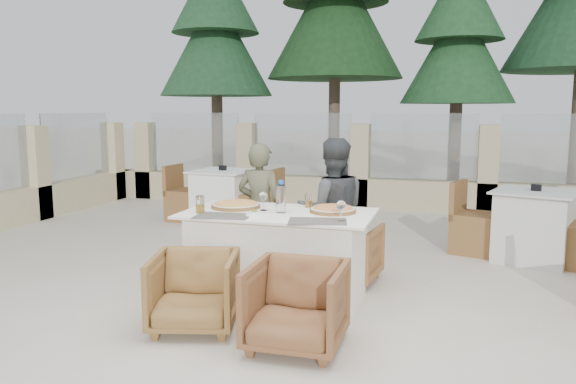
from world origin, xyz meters
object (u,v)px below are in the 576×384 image
(diner_right, at_px, (332,212))
(bg_table_b, at_px, (534,226))
(dining_table, at_px, (278,256))
(olive_dish, at_px, (254,213))
(armchair_near_right, at_px, (296,306))
(pizza_right, at_px, (333,209))
(wine_glass_corner, at_px, (341,209))
(beer_glass_right, at_px, (309,201))
(water_bottle, at_px, (281,196))
(wine_glass_centre, at_px, (263,200))
(beer_glass_left, at_px, (200,204))
(diner_left, at_px, (260,209))
(bg_table_a, at_px, (223,197))
(armchair_near_left, at_px, (194,291))
(pizza_left, at_px, (236,205))
(armchair_far_left, at_px, (243,242))
(armchair_far_right, at_px, (346,253))

(diner_right, xyz_separation_m, bg_table_b, (1.93, 1.42, -0.30))
(dining_table, relative_size, olive_dish, 14.55)
(armchair_near_right, bearing_deg, pizza_right, 87.82)
(wine_glass_corner, relative_size, beer_glass_right, 1.46)
(beer_glass_right, height_order, olive_dish, beer_glass_right)
(armchair_near_right, xyz_separation_m, diner_right, (-0.06, 1.47, 0.39))
(dining_table, bearing_deg, armchair_near_right, -65.80)
(water_bottle, xyz_separation_m, diner_right, (0.32, 0.57, -0.22))
(olive_dish, bearing_deg, wine_glass_centre, 90.65)
(water_bottle, height_order, wine_glass_centre, water_bottle)
(wine_glass_corner, bearing_deg, dining_table, 158.22)
(dining_table, height_order, bg_table_b, same)
(beer_glass_left, bearing_deg, diner_right, 38.67)
(diner_left, bearing_deg, pizza_right, 152.23)
(water_bottle, bearing_deg, bg_table_a, 120.91)
(armchair_near_left, bearing_deg, wine_glass_centre, 57.62)
(olive_dish, relative_size, armchair_near_left, 0.17)
(pizza_left, height_order, wine_glass_corner, wine_glass_corner)
(wine_glass_centre, bearing_deg, wine_glass_corner, -20.10)
(dining_table, bearing_deg, beer_glass_left, -160.23)
(armchair_far_left, bearing_deg, beer_glass_right, 142.94)
(pizza_left, height_order, diner_left, diner_left)
(wine_glass_corner, relative_size, armchair_far_left, 0.25)
(dining_table, bearing_deg, bg_table_b, 40.86)
(water_bottle, bearing_deg, olive_dish, -131.46)
(water_bottle, xyz_separation_m, wine_glass_centre, (-0.17, 0.05, -0.05))
(water_bottle, relative_size, olive_dish, 2.50)
(olive_dish, relative_size, bg_table_b, 0.07)
(armchair_far_left, distance_m, armchair_near_left, 1.44)
(water_bottle, xyz_separation_m, olive_dish, (-0.17, -0.19, -0.12))
(olive_dish, distance_m, armchair_far_left, 1.05)
(wine_glass_centre, bearing_deg, armchair_far_left, 125.02)
(pizza_right, relative_size, bg_table_b, 0.24)
(armchair_near_left, bearing_deg, diner_left, 75.08)
(wine_glass_centre, xyz_separation_m, bg_table_b, (2.43, 1.94, -0.48))
(water_bottle, height_order, olive_dish, water_bottle)
(pizza_left, distance_m, armchair_far_left, 0.72)
(armchair_far_right, bearing_deg, olive_dish, 63.03)
(beer_glass_right, height_order, diner_right, diner_right)
(armchair_near_right, bearing_deg, dining_table, 114.07)
(wine_glass_centre, xyz_separation_m, bg_table_a, (-1.60, 2.91, -0.48))
(beer_glass_right, bearing_deg, beer_glass_left, -147.94)
(wine_glass_centre, xyz_separation_m, armchair_near_right, (0.55, -0.95, -0.56))
(armchair_near_right, bearing_deg, water_bottle, 112.83)
(beer_glass_left, height_order, bg_table_a, beer_glass_left)
(dining_table, height_order, armchair_far_left, dining_table)
(beer_glass_left, bearing_deg, armchair_near_left, -70.30)
(armchair_far_right, bearing_deg, beer_glass_left, 47.21)
(water_bottle, relative_size, diner_left, 0.21)
(armchair_near_right, bearing_deg, wine_glass_centre, 120.22)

